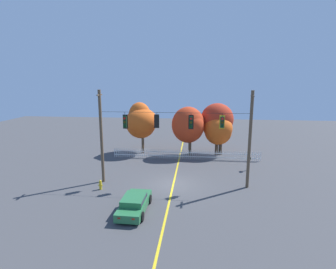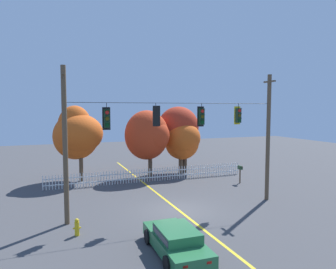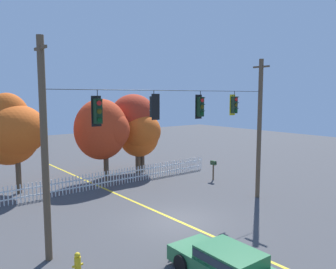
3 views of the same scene
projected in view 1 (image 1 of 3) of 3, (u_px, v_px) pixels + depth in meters
The scene contains 15 objects.
ground at pixel (173, 184), 24.20m from camera, with size 80.00×80.00×0.00m, color #424244.
lane_centerline_stripe at pixel (173, 184), 24.20m from camera, with size 0.16×36.00×0.01m, color gold.
signal_support_span at pixel (174, 138), 23.35m from camera, with size 12.96×1.10×8.24m.
traffic_signal_eastbound_side at pixel (125, 122), 23.53m from camera, with size 0.43×0.38×1.47m.
traffic_signal_northbound_secondary at pixel (157, 121), 23.20m from camera, with size 0.43×0.38×1.31m.
traffic_signal_northbound_primary at pixel (191, 122), 22.93m from camera, with size 0.43×0.38×1.40m.
traffic_signal_southbound_primary at pixel (222, 122), 22.66m from camera, with size 0.43×0.38×1.31m.
white_picket_fence at pixel (186, 155), 31.58m from camera, with size 16.86×0.06×1.10m.
autumn_maple_near_fence at pixel (141, 121), 33.87m from camera, with size 4.05×4.10×6.30m.
autumn_maple_mid at pixel (189, 125), 32.48m from camera, with size 3.89×3.42×5.90m.
autumn_oak_far_east at pixel (218, 130), 32.84m from camera, with size 3.46×3.30×4.83m.
autumn_maple_far_west at pixel (217, 121), 33.27m from camera, with size 3.95×3.39×6.24m.
parked_car at pixel (134, 203), 19.22m from camera, with size 1.93×4.35×1.15m.
fire_hydrant at pixel (100, 185), 23.02m from camera, with size 0.38×0.22×0.83m.
roadside_mailbox at pixel (249, 159), 27.69m from camera, with size 0.25×0.44×1.44m.
Camera 1 is at (1.96, -22.73, 9.21)m, focal length 29.34 mm.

